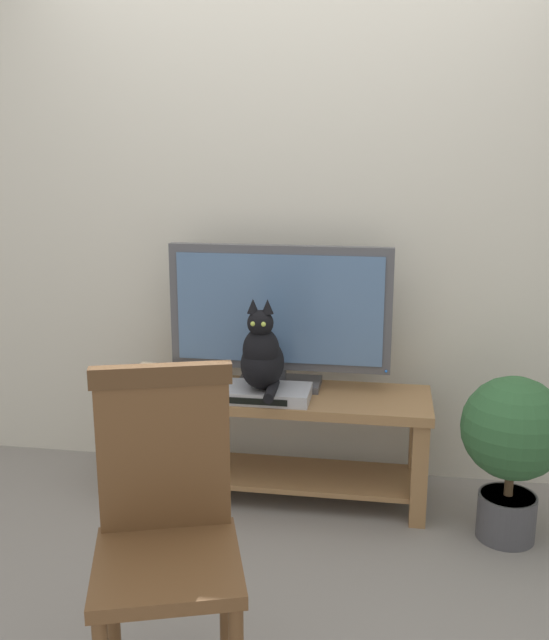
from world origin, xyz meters
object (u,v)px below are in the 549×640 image
object	(u,v)px
media_box	(263,393)
wooden_chair	(166,519)
book_stack	(155,378)
potted_plant	(513,440)
tv	(280,313)
cat	(262,356)
tv_stand	(276,426)

from	to	relation	value
media_box	wooden_chair	world-z (taller)	wooden_chair
book_stack	potted_plant	world-z (taller)	potted_plant
tv	wooden_chair	bearing A→B (deg)	-94.77
tv	wooden_chair	size ratio (longest dim) A/B	1.02
media_box	potted_plant	size ratio (longest dim) A/B	0.60
tv	potted_plant	size ratio (longest dim) A/B	1.45
cat	potted_plant	bearing A→B (deg)	-5.60
tv_stand	book_stack	size ratio (longest dim) A/B	5.77
media_box	wooden_chair	distance (m)	1.18
cat	book_stack	xyz separation A→B (m)	(-0.51, 0.07, -0.15)
media_box	potted_plant	world-z (taller)	potted_plant
tv_stand	media_box	size ratio (longest dim) A/B	3.30
wooden_chair	cat	bearing A→B (deg)	86.60
potted_plant	media_box	bearing A→B (deg)	173.55
book_stack	cat	bearing A→B (deg)	-7.33
tv_stand	tv	world-z (taller)	tv
tv_stand	tv	size ratio (longest dim) A/B	1.37
tv_stand	wooden_chair	xyz separation A→B (m)	(-0.11, -1.27, 0.22)
cat	potted_plant	size ratio (longest dim) A/B	0.58
tv	media_box	distance (m)	0.37
book_stack	potted_plant	bearing A→B (deg)	-6.17
tv_stand	wooden_chair	distance (m)	1.30
wooden_chair	book_stack	world-z (taller)	wooden_chair
potted_plant	tv_stand	bearing A→B (deg)	168.05
tv_stand	cat	size ratio (longest dim) A/B	3.41
tv_stand	book_stack	world-z (taller)	book_stack
media_box	wooden_chair	xyz separation A→B (m)	(-0.07, -1.18, 0.03)
media_box	tv_stand	bearing A→B (deg)	63.81
wooden_chair	potted_plant	bearing A→B (deg)	43.38
tv	book_stack	distance (m)	0.64
media_box	potted_plant	xyz separation A→B (m)	(1.05, -0.12, -0.10)
tv_stand	wooden_chair	world-z (taller)	wooden_chair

